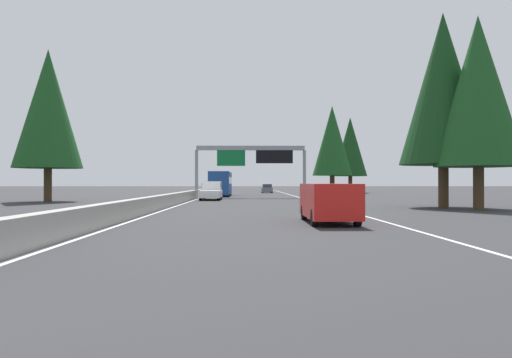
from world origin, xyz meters
TOP-DOWN VIEW (x-y plane):
  - ground_plane at (60.00, 0.00)m, footprint 320.00×320.00m
  - median_barrier at (80.00, 0.30)m, footprint 180.00×0.56m
  - shoulder_stripe_right at (70.00, -11.52)m, footprint 160.00×0.16m
  - shoulder_stripe_median at (70.00, -0.25)m, footprint 160.00×0.16m
  - sign_gantry_overhead at (50.11, -6.04)m, footprint 0.50×12.68m
  - minivan_distant_a at (15.94, -8.96)m, footprint 5.00×1.95m
  - pickup_distant_b at (43.76, -1.86)m, footprint 5.60×2.00m
  - bus_mid_right at (58.53, -2.02)m, footprint 11.50×2.55m
  - sedan_mid_center at (76.05, -8.81)m, footprint 4.40×1.80m
  - conifer_right_foreground at (25.90, -20.33)m, footprint 5.52×5.52m
  - conifer_right_near at (28.24, -19.02)m, footprint 5.96×5.96m
  - conifer_right_mid at (61.39, -17.21)m, footprint 5.42×5.42m
  - conifer_right_far at (76.91, -23.06)m, footprint 5.66×5.66m
  - conifer_left_near at (39.19, 12.61)m, footprint 6.10×6.10m

SIDE VIEW (x-z plane):
  - ground_plane at x=60.00m, z-range 0.00..0.00m
  - shoulder_stripe_right at x=70.00m, z-range 0.00..0.01m
  - shoulder_stripe_median at x=70.00m, z-range 0.00..0.01m
  - median_barrier at x=80.00m, z-range 0.00..0.90m
  - sedan_mid_center at x=76.05m, z-range -0.05..1.42m
  - pickup_distant_b at x=43.76m, z-range -0.02..1.84m
  - minivan_distant_a at x=15.94m, z-range 0.11..1.80m
  - bus_mid_right at x=58.53m, z-range 0.17..3.27m
  - sign_gantry_overhead at x=50.11m, z-range 1.75..7.68m
  - conifer_right_mid at x=61.39m, z-range 1.33..13.66m
  - conifer_right_foreground at x=25.90m, z-range 1.35..13.90m
  - conifer_right_far at x=76.91m, z-range 1.39..14.25m
  - conifer_right_near at x=28.24m, z-range 1.46..15.00m
  - conifer_left_near at x=39.19m, z-range 1.50..15.36m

